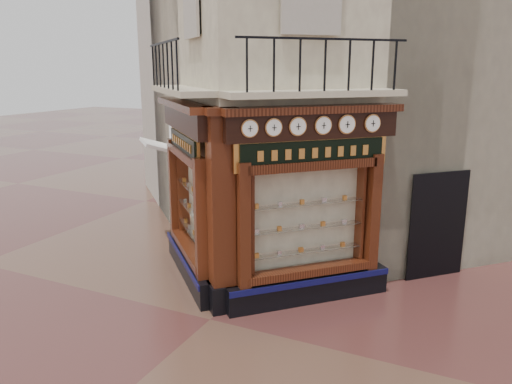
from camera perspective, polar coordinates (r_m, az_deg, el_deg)
The scene contains 17 objects.
ground at distance 9.85m, azimuth -5.27°, elevation -14.31°, with size 80.00×80.00×0.00m, color #522A26.
main_building at distance 14.36m, azimuth 7.46°, elevation 19.25°, with size 8.00×8.00×12.00m, color beige.
neighbour_left at distance 17.52m, azimuth 2.00°, elevation 16.76°, with size 8.00×8.00×11.00m, color #C0B4A7.
neighbour_right at distance 16.20m, azimuth 18.98°, elevation 16.26°, with size 8.00×8.00×11.00m, color #C0B4A7.
shopfront_left at distance 11.08m, azimuth -7.65°, elevation -0.13°, with size 2.86×2.86×3.98m.
shopfront_right at distance 9.88m, azimuth 6.20°, elevation -1.85°, with size 2.86×2.86×3.98m.
corner_pilaster at distance 9.50m, azimuth -4.00°, elevation -2.62°, with size 0.85×0.85×3.98m.
balcony at distance 9.98m, azimuth -1.40°, elevation 11.45°, with size 5.94×2.97×1.03m.
clock_a at distance 8.89m, azimuth -0.73°, elevation 7.28°, with size 0.27×0.27×0.33m.
clock_b at distance 9.04m, azimuth 2.02°, elevation 7.39°, with size 0.27×0.27×0.33m.
clock_c at distance 9.23m, azimuth 4.79°, elevation 7.48°, with size 0.28×0.28×0.35m.
clock_d at distance 9.45m, azimuth 7.67°, elevation 7.56°, with size 0.28×0.28×0.35m.
clock_e at distance 9.69m, azimuth 10.33°, elevation 7.62°, with size 0.30×0.30×0.37m.
clock_f at distance 9.98m, azimuth 13.15°, elevation 7.66°, with size 0.29×0.29×0.36m.
awning at distance 13.91m, azimuth -10.57°, elevation -5.82°, with size 1.37×0.82×0.08m, color white, non-canonical shape.
signboard_left at distance 10.85m, azimuth -8.24°, elevation 5.59°, with size 1.90×1.90×0.51m.
signboard_right at distance 9.56m, azimuth 6.58°, elevation 4.52°, with size 2.29×2.29×0.61m.
Camera 1 is at (4.49, -7.42, 4.67)m, focal length 35.00 mm.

